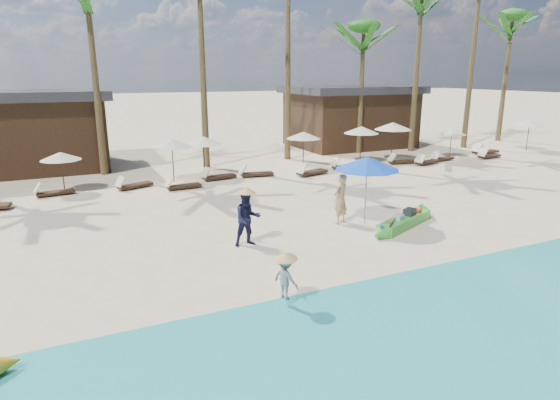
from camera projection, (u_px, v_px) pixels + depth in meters
name	position (u px, v px, depth m)	size (l,w,h in m)	color
ground	(269.00, 257.00, 13.66)	(240.00, 240.00, 0.00)	beige
wet_sand_strip	(369.00, 344.00, 9.27)	(240.00, 4.50, 0.01)	tan
green_canoe	(404.00, 221.00, 16.32)	(4.31, 2.11, 0.58)	green
tourist	(340.00, 199.00, 16.52)	(0.66, 0.43, 1.80)	tan
vendor_green	(248.00, 219.00, 14.38)	(0.85, 0.66, 1.75)	black
vendor_yellow	(286.00, 278.00, 10.64)	(0.66, 0.38, 1.03)	gray
blue_umbrella	(367.00, 163.00, 16.13)	(2.25, 2.25, 2.42)	#99999E
resort_parasol_4	(61.00, 156.00, 20.68)	(1.77, 1.77, 1.82)	#332315
lounger_4_right	(52.00, 192.00, 20.43)	(1.68, 0.70, 0.55)	#332315
resort_parasol_5	(172.00, 143.00, 22.65)	(2.07, 2.07, 2.13)	#332315
lounger_5_left	(133.00, 185.00, 21.69)	(1.77, 1.05, 0.58)	#332315
resort_parasol_6	(203.00, 140.00, 23.77)	(2.03, 2.03, 2.09)	#332315
lounger_6_left	(182.00, 185.00, 21.60)	(1.66, 0.59, 0.56)	#332315
lounger_6_right	(217.00, 176.00, 23.48)	(1.84, 0.79, 0.60)	#332315
resort_parasol_7	(303.00, 135.00, 26.15)	(1.97, 1.97, 2.03)	#332315
lounger_7_left	(254.00, 173.00, 24.20)	(1.83, 0.81, 0.60)	#332315
lounger_7_right	(310.00, 172.00, 24.49)	(1.95, 1.03, 0.63)	#332315
resort_parasol_8	(361.00, 130.00, 27.55)	(2.10, 2.10, 2.17)	#332315
lounger_8_left	(345.00, 166.00, 26.03)	(1.85, 0.80, 0.61)	#332315
resort_parasol_9	(393.00, 126.00, 28.18)	(2.27, 2.27, 2.34)	#332315
lounger_9_left	(400.00, 161.00, 27.60)	(1.71, 0.80, 0.56)	#332315
lounger_9_right	(426.00, 161.00, 27.36)	(1.79, 0.92, 0.58)	#332315
resort_parasol_10	(452.00, 132.00, 29.31)	(1.78, 1.78, 1.83)	#332315
lounger_10_left	(442.00, 158.00, 28.52)	(1.70, 0.70, 0.56)	#332315
lounger_10_right	(488.00, 155.00, 29.38)	(1.75, 0.71, 0.58)	#332315
resort_parasol_11	(530.00, 123.00, 31.96)	(2.07, 2.07, 2.13)	#332315
lounger_11_left	(484.00, 151.00, 30.87)	(2.00, 0.67, 0.67)	#332315
palm_3	(87.00, 1.00, 22.57)	(2.08, 2.08, 10.52)	brown
palm_6	(363.00, 43.00, 29.70)	(2.08, 2.08, 8.51)	brown
palm_7	(421.00, 12.00, 29.95)	(2.08, 2.08, 11.08)	brown
palm_9	(511.00, 34.00, 35.06)	(2.08, 2.08, 9.82)	brown
pavilion_west	(5.00, 131.00, 25.21)	(10.80, 6.60, 4.30)	#332315
pavilion_east	(350.00, 116.00, 34.06)	(8.80, 6.60, 4.30)	#332315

